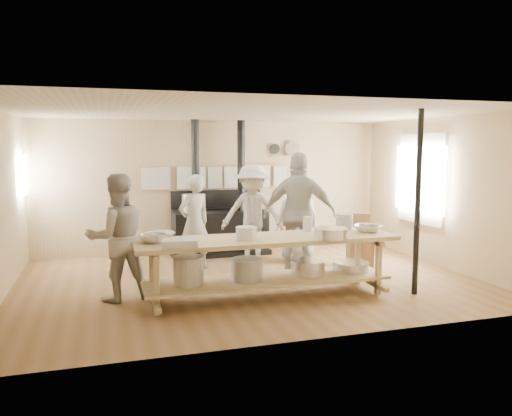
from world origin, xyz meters
The scene contains 24 objects.
ground centered at (0.00, 0.00, 0.00)m, with size 7.00×7.00×0.00m, color brown.
room_shell centered at (0.00, 0.00, 1.62)m, with size 7.00×7.00×7.00m.
window_right centered at (3.47, 0.60, 1.50)m, with size 0.09×1.50×1.65m.
left_opening centered at (-3.45, 2.00, 1.60)m, with size 0.00×0.90×0.90m.
stove centered at (-0.01, 2.12, 0.52)m, with size 1.90×0.75×2.60m.
towel_rail centered at (0.00, 2.40, 1.55)m, with size 3.00×0.04×0.47m.
back_wall_shelf centered at (1.46, 2.43, 2.00)m, with size 0.63×0.14×0.32m.
prep_table centered at (-0.01, -0.90, 0.52)m, with size 3.60×0.90×0.85m.
support_post centered at (2.05, -1.35, 1.30)m, with size 0.08×0.08×2.60m, color black.
cook_far_left centered at (-0.69, 0.96, 0.81)m, with size 0.59×0.39×1.63m, color #A19C8F.
cook_left centered at (-1.98, -0.40, 0.86)m, with size 0.84×0.65×1.73m, color #A19C8F.
cook_center centered at (1.23, 1.10, 0.79)m, with size 0.78×0.51×1.59m, color #A19C8F.
cook_right centered at (0.89, 0.17, 1.00)m, with size 1.17×0.49×2.00m, color #A19C8F.
cook_by_window centered at (0.46, 1.42, 0.89)m, with size 1.14×0.66×1.77m, color #A19C8F.
chair centered at (2.17, 0.49, 0.27)m, with size 0.53×0.53×0.90m.
bowl_white_a centered at (-1.41, -0.57, 0.89)m, with size 0.36×0.36×0.09m, color white.
bowl_steel_a centered at (-1.55, -0.85, 0.90)m, with size 0.35×0.35×0.11m, color silver.
bowl_white_b centered at (1.55, -0.89, 0.90)m, with size 0.41×0.41×0.10m, color white.
bowl_steel_b centered at (1.55, -0.91, 0.90)m, with size 0.30×0.30×0.09m, color silver.
roasting_pan centered at (-1.25, -1.23, 0.90)m, with size 0.43×0.29×0.10m, color #B2B2B7.
mixing_bowl_large centered at (0.79, -1.23, 0.92)m, with size 0.45×0.45×0.14m, color silver.
bucket_galv centered at (1.32, -0.57, 0.97)m, with size 0.25×0.25×0.23m, color gray.
deep_bowl_enamel centered at (-0.33, -0.99, 0.94)m, with size 0.28×0.28×0.17m, color white.
pitcher centered at (0.72, -0.57, 0.96)m, with size 0.14×0.14×0.21m, color white.
Camera 1 is at (-2.11, -7.30, 2.07)m, focal length 35.00 mm.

